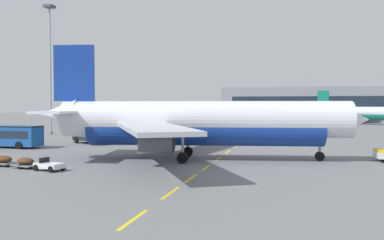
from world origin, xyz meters
name	(u,v)px	position (x,y,z in m)	size (l,w,h in m)	color
apron_paint_markings	(239,144)	(18.00, 37.79, 0.00)	(8.00, 97.19, 0.01)	yellow
airliner_foreground	(199,122)	(16.13, 18.65, 3.95)	(34.78, 34.24, 12.20)	silver
airliner_mid_left	(360,113)	(44.35, 108.07, 3.25)	(27.48, 26.10, 10.04)	silver
apron_shuttle_bus	(0,134)	(-13.00, 25.21, 1.75)	(12.15, 3.47, 3.00)	#194C99
catering_truck	(92,133)	(-3.19, 32.93, 1.65)	(7.23, 5.67, 3.14)	black
baggage_train	(15,161)	(0.53, 9.60, 0.53)	(11.56, 4.57, 1.14)	silver
apron_light_mast_near	(50,54)	(-20.09, 49.23, 15.47)	(1.80, 1.80, 24.88)	slate
terminal_satellite	(366,104)	(49.57, 130.16, 5.80)	(96.36, 20.52, 13.18)	gray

